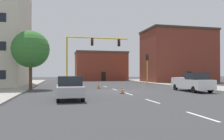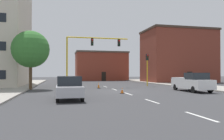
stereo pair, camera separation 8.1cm
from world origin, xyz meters
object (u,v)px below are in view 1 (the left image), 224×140
pickup_truck_white (192,82)px  sedan_silver_near_left (70,88)px  traffic_signal_gantry (76,71)px  traffic_cone_roadside_b (122,90)px  traffic_light_pole_right (147,62)px  tree_left_near (31,49)px  traffic_cone_roadside_a (99,85)px

pickup_truck_white → sedan_silver_near_left: (-12.96, -4.11, -0.09)m
traffic_signal_gantry → sedan_silver_near_left: traffic_signal_gantry is taller
pickup_truck_white → traffic_cone_roadside_b: (-7.85, -0.51, -0.68)m
traffic_cone_roadside_b → pickup_truck_white: bearing=3.7°
traffic_signal_gantry → traffic_light_pole_right: 10.74m
tree_left_near → sedan_silver_near_left: tree_left_near is taller
sedan_silver_near_left → traffic_cone_roadside_a: bearing=69.9°
traffic_cone_roadside_a → traffic_cone_roadside_b: bearing=-82.9°
tree_left_near → traffic_cone_roadside_b: size_ratio=11.55×
traffic_signal_gantry → tree_left_near: bearing=-155.8°
tree_left_near → traffic_cone_roadside_b: tree_left_near is taller
sedan_silver_near_left → tree_left_near: bearing=111.0°
sedan_silver_near_left → traffic_signal_gantry: bearing=84.0°
traffic_cone_roadside_a → traffic_cone_roadside_b: 7.82m
traffic_signal_gantry → pickup_truck_white: 14.71m
tree_left_near → pickup_truck_white: tree_left_near is taller
sedan_silver_near_left → traffic_cone_roadside_b: sedan_silver_near_left is taller
traffic_cone_roadside_b → traffic_signal_gantry: bearing=111.5°
traffic_cone_roadside_a → pickup_truck_white: bearing=-39.4°
traffic_cone_roadside_a → traffic_cone_roadside_b: traffic_cone_roadside_a is taller
traffic_light_pole_right → traffic_cone_roadside_a: (-7.85, -2.79, -3.15)m
tree_left_near → traffic_light_pole_right: bearing=12.3°
tree_left_near → traffic_cone_roadside_a: tree_left_near is taller
traffic_signal_gantry → traffic_cone_roadside_b: bearing=-68.5°
tree_left_near → traffic_cone_roadside_a: bearing=5.1°
traffic_signal_gantry → traffic_cone_roadside_a: (2.76, -1.73, -1.88)m
traffic_signal_gantry → pickup_truck_white: (11.58, -8.98, -1.28)m
traffic_signal_gantry → pickup_truck_white: traffic_signal_gantry is taller
sedan_silver_near_left → traffic_cone_roadside_a: (4.15, 11.36, -0.51)m
pickup_truck_white → traffic_cone_roadside_b: bearing=-176.3°
tree_left_near → traffic_cone_roadside_b: (9.20, -7.03, -4.45)m
traffic_cone_roadside_b → traffic_cone_roadside_a: bearing=97.1°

